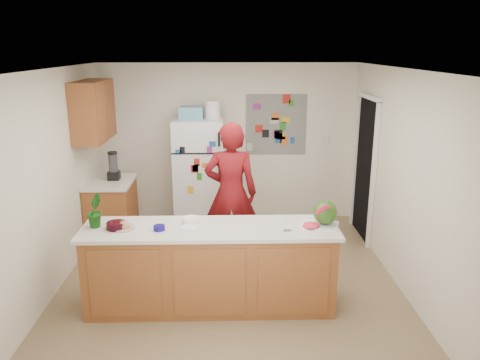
{
  "coord_description": "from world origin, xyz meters",
  "views": [
    {
      "loc": [
        0.0,
        -5.06,
        2.73
      ],
      "look_at": [
        0.13,
        0.2,
        1.23
      ],
      "focal_mm": 35.0,
      "sensor_mm": 36.0,
      "label": 1
    }
  ],
  "objects_px": {
    "refrigerator": "(199,174)",
    "person": "(231,193)",
    "cherry_bowl": "(116,225)",
    "watermelon": "(325,213)"
  },
  "relations": [
    {
      "from": "cherry_bowl",
      "to": "refrigerator",
      "type": "bearing_deg",
      "value": 73.41
    },
    {
      "from": "refrigerator",
      "to": "person",
      "type": "bearing_deg",
      "value": -68.93
    },
    {
      "from": "cherry_bowl",
      "to": "person",
      "type": "bearing_deg",
      "value": 44.27
    },
    {
      "from": "refrigerator",
      "to": "person",
      "type": "relative_size",
      "value": 0.92
    },
    {
      "from": "watermelon",
      "to": "cherry_bowl",
      "type": "relative_size",
      "value": 1.25
    },
    {
      "from": "person",
      "to": "cherry_bowl",
      "type": "xyz_separation_m",
      "value": [
        -1.19,
        -1.16,
        0.03
      ]
    },
    {
      "from": "refrigerator",
      "to": "cherry_bowl",
      "type": "bearing_deg",
      "value": -106.59
    },
    {
      "from": "refrigerator",
      "to": "watermelon",
      "type": "relative_size",
      "value": 6.81
    },
    {
      "from": "person",
      "to": "cherry_bowl",
      "type": "bearing_deg",
      "value": 47.52
    },
    {
      "from": "person",
      "to": "watermelon",
      "type": "relative_size",
      "value": 7.4
    }
  ]
}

